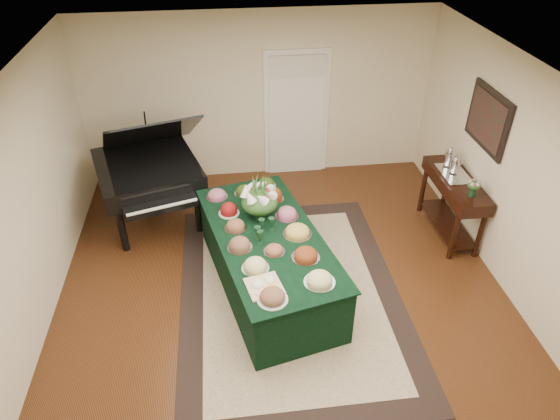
{
  "coord_description": "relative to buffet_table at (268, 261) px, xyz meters",
  "views": [
    {
      "loc": [
        -0.59,
        -4.46,
        4.39
      ],
      "look_at": [
        0.0,
        0.3,
        1.05
      ],
      "focal_mm": 32.0,
      "sensor_mm": 36.0,
      "label": 1
    }
  ],
  "objects": [
    {
      "name": "ground",
      "position": [
        0.16,
        -0.17,
        -0.4
      ],
      "size": [
        6.0,
        6.0,
        0.0
      ],
      "primitive_type": "plane",
      "color": "black",
      "rests_on": "ground"
    },
    {
      "name": "area_rug",
      "position": [
        0.25,
        -0.2,
        -0.39
      ],
      "size": [
        2.69,
        3.76,
        0.01
      ],
      "color": "black",
      "rests_on": "ground"
    },
    {
      "name": "kitchen_doorway",
      "position": [
        0.76,
        2.8,
        0.62
      ],
      "size": [
        1.05,
        0.07,
        2.1
      ],
      "color": "white",
      "rests_on": "ground"
    },
    {
      "name": "buffet_table",
      "position": [
        0.0,
        0.0,
        0.0
      ],
      "size": [
        1.71,
        2.7,
        0.79
      ],
      "color": "black",
      "rests_on": "ground"
    },
    {
      "name": "food_platters",
      "position": [
        0.0,
        0.03,
        0.44
      ],
      "size": [
        1.34,
        2.44,
        0.13
      ],
      "color": "silver",
      "rests_on": "buffet_table"
    },
    {
      "name": "cutting_board",
      "position": [
        -0.13,
        -0.85,
        0.43
      ],
      "size": [
        0.43,
        0.43,
        0.1
      ],
      "color": "tan",
      "rests_on": "buffet_table"
    },
    {
      "name": "green_goblets",
      "position": [
        -0.05,
        -0.01,
        0.48
      ],
      "size": [
        0.25,
        0.31,
        0.18
      ],
      "color": "black",
      "rests_on": "buffet_table"
    },
    {
      "name": "floral_centerpiece",
      "position": [
        -0.05,
        0.4,
        0.67
      ],
      "size": [
        0.47,
        0.47,
        0.47
      ],
      "color": "black",
      "rests_on": "buffet_table"
    },
    {
      "name": "grand_piano",
      "position": [
        -1.52,
        1.63,
        0.44
      ],
      "size": [
        1.72,
        1.91,
        1.68
      ],
      "color": "black",
      "rests_on": "ground"
    },
    {
      "name": "wicker_basket",
      "position": [
        -0.66,
        1.39,
        -0.29
      ],
      "size": [
        0.35,
        0.35,
        0.22
      ],
      "primitive_type": "cylinder",
      "color": "#A57642",
      "rests_on": "ground"
    },
    {
      "name": "mahogany_sideboard",
      "position": [
        2.66,
        0.79,
        0.3
      ],
      "size": [
        0.45,
        1.35,
        0.9
      ],
      "color": "black",
      "rests_on": "ground"
    },
    {
      "name": "tea_service",
      "position": [
        2.66,
        1.01,
        0.62
      ],
      "size": [
        0.34,
        0.58,
        0.3
      ],
      "color": "silver",
      "rests_on": "mahogany_sideboard"
    },
    {
      "name": "pink_bouquet",
      "position": [
        2.66,
        0.36,
        0.65
      ],
      "size": [
        0.19,
        0.19,
        0.24
      ],
      "color": "black",
      "rests_on": "mahogany_sideboard"
    },
    {
      "name": "wall_painting",
      "position": [
        2.88,
        0.79,
        1.35
      ],
      "size": [
        0.05,
        0.95,
        0.75
      ],
      "color": "black",
      "rests_on": "ground"
    }
  ]
}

